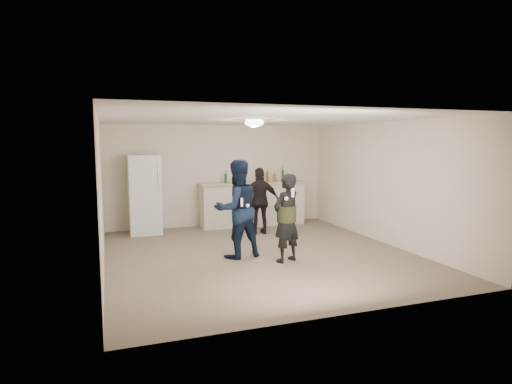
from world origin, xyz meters
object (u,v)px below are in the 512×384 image
object	(u,v)px
man	(237,209)
woman	(286,218)
spectator	(260,201)
shaker	(243,179)
counter	(253,205)
fridge	(145,194)

from	to	relation	value
man	woman	bearing A→B (deg)	132.06
man	spectator	world-z (taller)	man
shaker	spectator	world-z (taller)	spectator
man	woman	size ratio (longest dim) A/B	1.15
man	counter	bearing A→B (deg)	-124.63
counter	shaker	distance (m)	0.69
shaker	counter	bearing A→B (deg)	-23.87
fridge	man	size ratio (longest dim) A/B	1.01
fridge	spectator	distance (m)	2.64
counter	fridge	bearing A→B (deg)	-178.48
fridge	man	bearing A→B (deg)	-62.34
man	spectator	distance (m)	2.03
fridge	man	world-z (taller)	fridge
counter	shaker	xyz separation A→B (m)	(-0.22, 0.10, 0.65)
fridge	spectator	size ratio (longest dim) A/B	1.19
shaker	man	world-z (taller)	man
woman	spectator	size ratio (longest dim) A/B	1.02
shaker	spectator	xyz separation A→B (m)	(0.05, -1.10, -0.42)
counter	woman	xyz separation A→B (m)	(-0.51, -3.29, 0.25)
man	woman	xyz separation A→B (m)	(0.73, -0.56, -0.11)
fridge	shaker	size ratio (longest dim) A/B	10.59
counter	spectator	size ratio (longest dim) A/B	1.72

